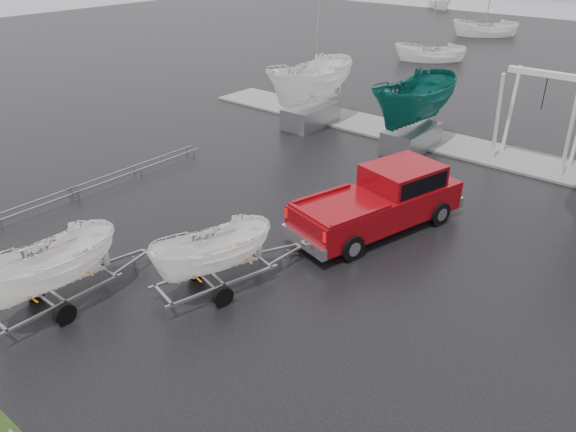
{
  "coord_description": "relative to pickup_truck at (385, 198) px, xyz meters",
  "views": [
    {
      "loc": [
        10.02,
        -11.87,
        9.43
      ],
      "look_at": [
        -0.17,
        0.39,
        1.2
      ],
      "focal_mm": 35.0,
      "sensor_mm": 36.0,
      "label": 1
    }
  ],
  "objects": [
    {
      "name": "moored_boat_0",
      "position": [
        -11.54,
        26.1,
        -1.1
      ],
      "size": [
        2.98,
        2.97,
        10.8
      ],
      "rotation": [
        0.0,
        0.0,
        5.33
      ],
      "color": "white",
      "rests_on": "ground"
    },
    {
      "name": "trailer_parked",
      "position": [
        -4.43,
        -9.94,
        1.43
      ],
      "size": [
        1.78,
        3.6,
        4.67
      ],
      "rotation": [
        0.0,
        0.0,
        -0.0
      ],
      "color": "gray",
      "rests_on": "ground"
    },
    {
      "name": "keelboat_1",
      "position": [
        -3.0,
        7.48,
        2.64
      ],
      "size": [
        2.37,
        3.2,
        7.39
      ],
      "color": "gray",
      "rests_on": "ground"
    },
    {
      "name": "keelboat_0",
      "position": [
        -8.84,
        7.28,
        2.66
      ],
      "size": [
        2.38,
        3.2,
        10.55
      ],
      "color": "gray",
      "rests_on": "ground"
    },
    {
      "name": "mast_rack_0",
      "position": [
        -10.42,
        -2.72,
        -0.76
      ],
      "size": [
        0.56,
        6.5,
        0.06
      ],
      "rotation": [
        0.0,
        0.0,
        1.57
      ],
      "color": "gray",
      "rests_on": "ground"
    },
    {
      "name": "moored_boat_1",
      "position": [
        -12.72,
        39.81,
        -1.11
      ],
      "size": [
        3.41,
        3.4,
        11.19
      ],
      "rotation": [
        0.0,
        0.0,
        5.36
      ],
      "color": "white",
      "rests_on": "ground"
    },
    {
      "name": "dock",
      "position": [
        -1.42,
        9.28,
        -1.06
      ],
      "size": [
        30.0,
        3.0,
        0.12
      ],
      "primitive_type": "cube",
      "color": "gray",
      "rests_on": "ground"
    },
    {
      "name": "ground_plane",
      "position": [
        -1.42,
        -3.72,
        -1.11
      ],
      "size": [
        120.0,
        120.0,
        0.0
      ],
      "primitive_type": "plane",
      "color": "black",
      "rests_on": "ground"
    },
    {
      "name": "trailer_hitched",
      "position": [
        -1.7,
        -6.51,
        1.25
      ],
      "size": [
        2.05,
        3.78,
        4.32
      ],
      "rotation": [
        0.0,
        0.0,
        -0.26
      ],
      "color": "gray",
      "rests_on": "ground"
    },
    {
      "name": "moored_boat_4",
      "position": [
        -25.62,
        56.3,
        -1.1
      ],
      "size": [
        3.01,
        3.01,
        10.79
      ],
      "rotation": [
        0.0,
        0.0,
        0.83
      ],
      "color": "white",
      "rests_on": "ground"
    },
    {
      "name": "pickup_truck",
      "position": [
        0.0,
        0.0,
        0.0
      ],
      "size": [
        3.72,
        6.74,
        2.13
      ],
      "rotation": [
        0.0,
        0.0,
        -0.26
      ],
      "color": "maroon",
      "rests_on": "ground"
    },
    {
      "name": "boat_hoist",
      "position": [
        1.99,
        9.28,
        1.56
      ],
      "size": [
        3.3,
        2.18,
        4.12
      ],
      "color": "silver",
      "rests_on": "ground"
    }
  ]
}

